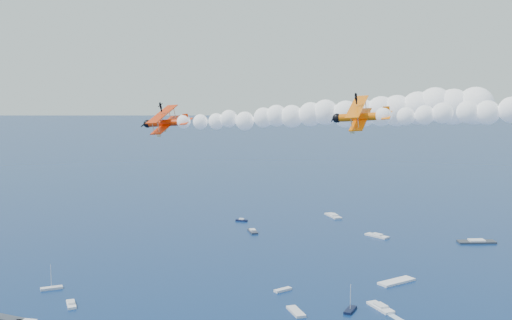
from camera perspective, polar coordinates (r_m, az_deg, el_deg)
The scene contains 4 objects.
biplane_lead at distance 91.31m, azimuth 9.10°, elevation 3.67°, with size 7.96×8.93×5.38m, color #FF6E05, non-canonical shape.
biplane_trail at distance 109.14m, azimuth -7.60°, elevation 3.18°, with size 8.15×9.14×5.51m, color red, non-canonical shape.
smoke_trail_trail at distance 101.10m, azimuth 5.44°, elevation 3.93°, with size 47.43×18.65×9.03m, color white, non-canonical shape.
spectator_boats at distance 203.96m, azimuth 16.07°, elevation -11.37°, with size 238.03×196.34×0.70m.
Camera 1 is at (63.78, -60.06, 65.61)m, focal length 46.70 mm.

